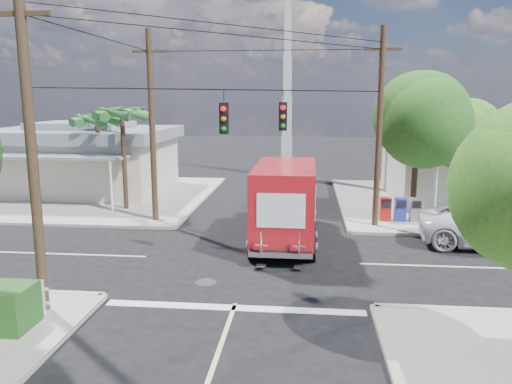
# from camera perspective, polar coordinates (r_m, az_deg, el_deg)

# --- Properties ---
(ground) EXTENTS (120.00, 120.00, 0.00)m
(ground) POSITION_cam_1_polar(r_m,az_deg,el_deg) (18.68, -0.62, -7.79)
(ground) COLOR black
(ground) RESTS_ON ground
(sidewalk_ne) EXTENTS (14.12, 14.12, 0.14)m
(sidewalk_ne) POSITION_cam_1_polar(r_m,az_deg,el_deg) (30.40, 22.68, -1.23)
(sidewalk_ne) COLOR gray
(sidewalk_ne) RESTS_ON ground
(sidewalk_nw) EXTENTS (14.12, 14.12, 0.14)m
(sidewalk_nw) POSITION_cam_1_polar(r_m,az_deg,el_deg) (31.79, -18.20, -0.44)
(sidewalk_nw) COLOR gray
(sidewalk_nw) RESTS_ON ground
(road_markings) EXTENTS (32.00, 32.00, 0.01)m
(road_markings) POSITION_cam_1_polar(r_m,az_deg,el_deg) (17.30, -1.18, -9.32)
(road_markings) COLOR beige
(road_markings) RESTS_ON ground
(building_ne) EXTENTS (11.80, 10.20, 4.50)m
(building_ne) POSITION_cam_1_polar(r_m,az_deg,el_deg) (31.58, 25.23, 3.14)
(building_ne) COLOR beige
(building_ne) RESTS_ON sidewalk_ne
(building_nw) EXTENTS (10.80, 10.20, 4.30)m
(building_nw) POSITION_cam_1_polar(r_m,az_deg,el_deg) (33.36, -19.08, 3.76)
(building_nw) COLOR beige
(building_nw) RESTS_ON sidewalk_nw
(radio_tower) EXTENTS (0.80, 0.80, 17.00)m
(radio_tower) POSITION_cam_1_polar(r_m,az_deg,el_deg) (37.63, 3.58, 10.27)
(radio_tower) COLOR silver
(radio_tower) RESTS_ON ground
(tree_ne_front) EXTENTS (4.21, 4.14, 6.66)m
(tree_ne_front) POSITION_cam_1_polar(r_m,az_deg,el_deg) (24.94, 18.03, 7.53)
(tree_ne_front) COLOR #422D1C
(tree_ne_front) RESTS_ON sidewalk_ne
(tree_ne_back) EXTENTS (3.77, 3.66, 5.82)m
(tree_ne_back) POSITION_cam_1_polar(r_m,az_deg,el_deg) (27.74, 22.30, 6.33)
(tree_ne_back) COLOR #422D1C
(tree_ne_back) RESTS_ON sidewalk_ne
(palm_nw_front) EXTENTS (3.01, 3.08, 5.59)m
(palm_nw_front) POSITION_cam_1_polar(r_m,az_deg,el_deg) (26.85, -15.08, 8.47)
(palm_nw_front) COLOR #422D1C
(palm_nw_front) RESTS_ON sidewalk_nw
(palm_nw_back) EXTENTS (3.01, 3.08, 5.19)m
(palm_nw_back) POSITION_cam_1_polar(r_m,az_deg,el_deg) (29.00, -17.72, 7.74)
(palm_nw_back) COLOR #422D1C
(palm_nw_back) RESTS_ON sidewalk_nw
(utility_poles) EXTENTS (12.00, 10.68, 9.00)m
(utility_poles) POSITION_cam_1_polar(r_m,az_deg,el_deg) (19.57, -4.77, 7.00)
(utility_poles) COLOR #473321
(utility_poles) RESTS_ON ground
(vending_boxes) EXTENTS (1.90, 0.50, 1.10)m
(vending_boxes) POSITION_cam_1_polar(r_m,az_deg,el_deg) (24.78, 16.15, -1.91)
(vending_boxes) COLOR #9E190F
(vending_boxes) RESTS_ON sidewalk_ne
(delivery_truck) EXTENTS (2.52, 7.67, 3.30)m
(delivery_truck) POSITION_cam_1_polar(r_m,az_deg,el_deg) (20.77, 3.42, -1.12)
(delivery_truck) COLOR black
(delivery_truck) RESTS_ON ground
(parked_car) EXTENTS (6.42, 3.69, 1.69)m
(parked_car) POSITION_cam_1_polar(r_m,az_deg,el_deg) (22.26, 25.87, -3.59)
(parked_car) COLOR silver
(parked_car) RESTS_ON ground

